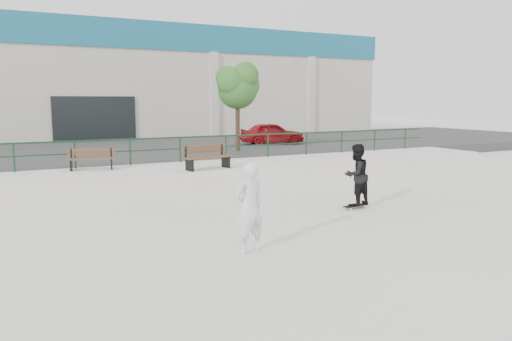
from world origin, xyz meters
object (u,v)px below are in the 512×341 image
skateboard (355,206)px  standing_skater (356,175)px  tree (238,85)px  seated_skater (249,207)px  bench_left (91,159)px  red_car (272,133)px  bench_right (207,158)px

skateboard → standing_skater: standing_skater is taller
tree → seated_skater: 15.19m
bench_left → skateboard: (5.73, -7.73, -0.80)m
bench_left → tree: bearing=37.8°
tree → skateboard: (-1.84, -11.38, -3.64)m
tree → standing_skater: size_ratio=2.52×
skateboard → standing_skater: bearing=127.3°
bench_left → standing_skater: size_ratio=1.01×
bench_left → red_car: 12.49m
skateboard → bench_right: bearing=100.9°
tree → standing_skater: 11.86m
tree → red_car: size_ratio=1.19×
seated_skater → red_car: bearing=-132.7°
bench_right → standing_skater: 6.27m
seated_skater → standing_skater: bearing=-165.5°
bench_right → seated_skater: (-2.39, -8.12, -0.02)m
red_car → seated_skater: bearing=162.2°
tree → seated_skater: bearing=-114.7°
skateboard → seated_skater: seated_skater is taller
bench_left → tree: (7.57, 3.65, 2.83)m
skateboard → seated_skater: 4.97m
bench_left → seated_skater: seated_skater is taller
skateboard → seated_skater: bearing=-161.2°
bench_right → red_car: bearing=38.2°
red_car → seated_skater: size_ratio=1.99×
skateboard → tree: bearing=73.1°
standing_skater → tree: bearing=-110.1°
bench_left → skateboard: 9.66m
bench_left → seated_skater: (1.34, -9.91, 0.02)m
bench_right → standing_skater: size_ratio=1.12×
standing_skater → seated_skater: size_ratio=0.95×
red_car → skateboard: size_ratio=4.48×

